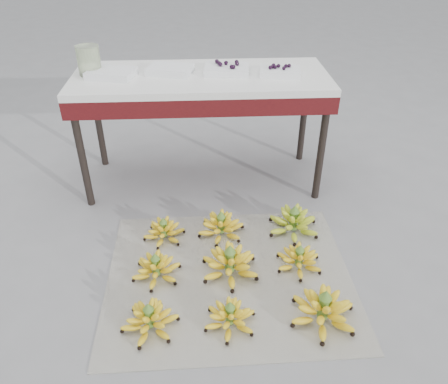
{
  "coord_description": "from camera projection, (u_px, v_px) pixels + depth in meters",
  "views": [
    {
      "loc": [
        -0.0,
        -1.59,
        1.62
      ],
      "look_at": [
        0.1,
        0.37,
        0.32
      ],
      "focal_mm": 35.0,
      "sensor_mm": 36.0,
      "label": 1
    }
  ],
  "objects": [
    {
      "name": "newspaper_mat",
      "position": [
        229.0,
        276.0,
        2.26
      ],
      "size": [
        1.26,
        1.06,
        0.01
      ],
      "primitive_type": "cube",
      "rotation": [
        0.0,
        0.0,
        0.01
      ],
      "color": "white",
      "rests_on": "ground"
    },
    {
      "name": "ground",
      "position": [
        208.0,
        284.0,
        2.22
      ],
      "size": [
        60.0,
        60.0,
        0.0
      ],
      "primitive_type": "plane",
      "color": "slate",
      "rests_on": "ground"
    },
    {
      "name": "tray_far_right",
      "position": [
        280.0,
        71.0,
        2.63
      ],
      "size": [
        0.26,
        0.21,
        0.06
      ],
      "color": "silver",
      "rests_on": "vendor_table"
    },
    {
      "name": "bunch_back_left",
      "position": [
        164.0,
        231.0,
        2.49
      ],
      "size": [
        0.24,
        0.24,
        0.14
      ],
      "rotation": [
        0.0,
        0.0,
        -0.05
      ],
      "color": "yellow",
      "rests_on": "newspaper_mat"
    },
    {
      "name": "bunch_back_center",
      "position": [
        221.0,
        226.0,
        2.51
      ],
      "size": [
        0.3,
        0.3,
        0.16
      ],
      "rotation": [
        0.0,
        0.0,
        -0.14
      ],
      "color": "yellow",
      "rests_on": "newspaper_mat"
    },
    {
      "name": "bunch_front_right",
      "position": [
        323.0,
        310.0,
        1.99
      ],
      "size": [
        0.34,
        0.34,
        0.19
      ],
      "rotation": [
        0.0,
        0.0,
        -0.09
      ],
      "color": "yellow",
      "rests_on": "newspaper_mat"
    },
    {
      "name": "tray_far_left",
      "position": [
        111.0,
        73.0,
        2.6
      ],
      "size": [
        0.3,
        0.25,
        0.04
      ],
      "color": "silver",
      "rests_on": "vendor_table"
    },
    {
      "name": "bunch_front_center",
      "position": [
        230.0,
        317.0,
        1.97
      ],
      "size": [
        0.27,
        0.27,
        0.15
      ],
      "rotation": [
        0.0,
        0.0,
        0.1
      ],
      "color": "yellow",
      "rests_on": "newspaper_mat"
    },
    {
      "name": "glass_jar",
      "position": [
        89.0,
        60.0,
        2.6
      ],
      "size": [
        0.15,
        0.15,
        0.17
      ],
      "primitive_type": "cylinder",
      "rotation": [
        0.0,
        0.0,
        0.12
      ],
      "color": "beige",
      "rests_on": "vendor_table"
    },
    {
      "name": "tray_left",
      "position": [
        170.0,
        70.0,
        2.66
      ],
      "size": [
        0.3,
        0.25,
        0.04
      ],
      "color": "silver",
      "rests_on": "vendor_table"
    },
    {
      "name": "bunch_mid_center",
      "position": [
        230.0,
        264.0,
        2.24
      ],
      "size": [
        0.4,
        0.4,
        0.19
      ],
      "rotation": [
        0.0,
        0.0,
        0.37
      ],
      "color": "yellow",
      "rests_on": "newspaper_mat"
    },
    {
      "name": "vendor_table",
      "position": [
        201.0,
        88.0,
        2.7
      ],
      "size": [
        1.56,
        0.62,
        0.75
      ],
      "color": "black",
      "rests_on": "ground"
    },
    {
      "name": "bunch_front_left",
      "position": [
        150.0,
        320.0,
        1.95
      ],
      "size": [
        0.26,
        0.26,
        0.16
      ],
      "rotation": [
        0.0,
        0.0,
        -0.01
      ],
      "color": "yellow",
      "rests_on": "newspaper_mat"
    },
    {
      "name": "bunch_mid_right",
      "position": [
        299.0,
        259.0,
        2.29
      ],
      "size": [
        0.31,
        0.31,
        0.15
      ],
      "rotation": [
        0.0,
        0.0,
        0.32
      ],
      "color": "yellow",
      "rests_on": "newspaper_mat"
    },
    {
      "name": "bunch_mid_left",
      "position": [
        156.0,
        268.0,
        2.23
      ],
      "size": [
        0.3,
        0.3,
        0.15
      ],
      "rotation": [
        0.0,
        0.0,
        0.18
      ],
      "color": "yellow",
      "rests_on": "newspaper_mat"
    },
    {
      "name": "tray_right",
      "position": [
        227.0,
        69.0,
        2.66
      ],
      "size": [
        0.29,
        0.22,
        0.07
      ],
      "color": "silver",
      "rests_on": "vendor_table"
    },
    {
      "name": "bunch_back_right",
      "position": [
        293.0,
        223.0,
        2.53
      ],
      "size": [
        0.31,
        0.31,
        0.18
      ],
      "rotation": [
        0.0,
        0.0,
        -0.03
      ],
      "color": "#95B32B",
      "rests_on": "newspaper_mat"
    }
  ]
}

